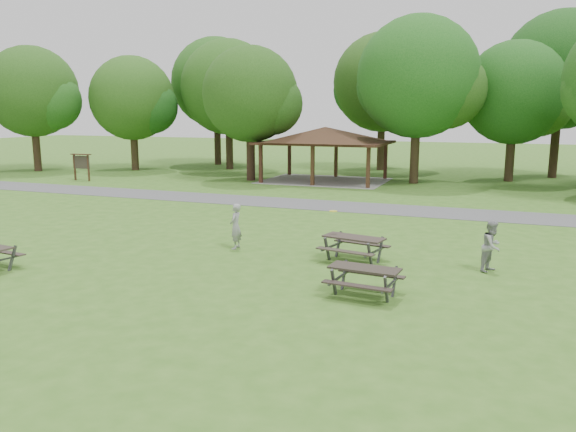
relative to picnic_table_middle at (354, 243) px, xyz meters
The scene contains 18 objects.
ground 5.09m from the picnic_table_middle, 131.67° to the right, with size 160.00×160.00×0.00m, color #3A691E.
asphalt_path 10.78m from the picnic_table_middle, 108.20° to the left, with size 120.00×3.20×0.02m, color #4F4F52.
pavilion 21.66m from the picnic_table_middle, 110.00° to the left, with size 8.60×7.01×3.76m.
notice_board 27.36m from the picnic_table_middle, 148.67° to the left, with size 1.60×0.30×1.88m.
tree_row_a 36.63m from the picnic_table_middle, 149.73° to the left, with size 7.56×7.20×9.97m.
tree_row_b 32.98m from the picnic_table_middle, 138.14° to the left, with size 7.14×6.80×9.28m.
tree_row_c 31.15m from the picnic_table_middle, 124.36° to the left, with size 8.19×7.80×10.67m.
tree_row_d 23.00m from the picnic_table_middle, 123.22° to the left, with size 6.93×6.60×9.27m.
tree_row_e 22.16m from the picnic_table_middle, 93.40° to the left, with size 8.40×8.00×11.02m.
tree_row_f 25.73m from the picnic_table_middle, 79.19° to the left, with size 7.35×7.00×9.55m.
tree_deep_a 35.77m from the picnic_table_middle, 125.18° to the left, with size 8.40×8.00×11.38m.
tree_deep_b 30.37m from the picnic_table_middle, 100.20° to the left, with size 8.40×8.00×11.13m.
tree_deep_c 30.07m from the picnic_table_middle, 74.67° to the left, with size 8.82×8.40×11.90m.
picnic_table_middle is the anchor object (origin of this frame).
picnic_table_far 3.45m from the picnic_table_middle, 70.74° to the right, with size 1.96×1.63×0.80m.
frisbee_in_flight 1.25m from the picnic_table_middle, 160.40° to the left, with size 0.35×0.35×0.02m.
frisbee_thrower 4.34m from the picnic_table_middle, behind, with size 0.59×0.38×1.61m, color gray.
frisbee_catcher 4.20m from the picnic_table_middle, ahead, with size 0.76×0.59×1.56m, color #939496.
Camera 1 is at (7.75, -13.39, 4.77)m, focal length 35.00 mm.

